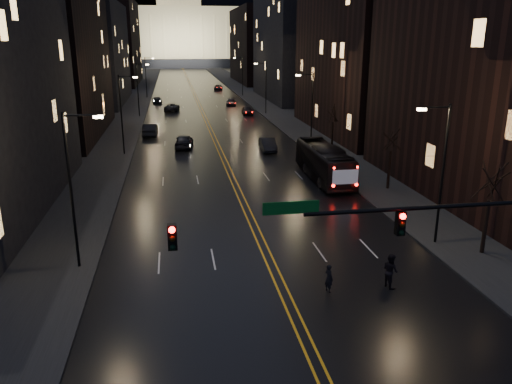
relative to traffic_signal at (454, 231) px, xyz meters
name	(u,v)px	position (x,y,z in m)	size (l,w,h in m)	color
ground	(311,352)	(-5.91, 0.00, -5.10)	(900.00, 900.00, 0.00)	black
road	(191,86)	(-5.91, 130.00, -5.09)	(20.00, 320.00, 0.02)	black
sidewalk_left	(141,86)	(-19.91, 130.00, -5.02)	(8.00, 320.00, 0.16)	black
sidewalk_right	(239,85)	(8.09, 130.00, -5.02)	(8.00, 320.00, 0.16)	black
center_line	(191,86)	(-5.91, 130.00, -5.08)	(0.62, 320.00, 0.01)	orange
building_left_mid	(46,29)	(-26.91, 54.00, 8.90)	(12.00, 30.00, 28.00)	black
building_left_far	(92,53)	(-26.91, 92.00, 4.90)	(12.00, 34.00, 20.00)	black
building_left_dist	(116,42)	(-26.91, 140.00, 6.90)	(12.00, 40.00, 24.00)	black
building_right_near	(504,48)	(15.09, 20.00, 6.90)	(12.00, 26.00, 24.00)	black
building_right_mid	(293,38)	(15.09, 92.00, 7.90)	(12.00, 34.00, 26.00)	black
building_right_dist	(257,46)	(15.09, 140.00, 5.90)	(12.00, 40.00, 22.00)	black
capitol	(180,31)	(-5.91, 250.00, 12.05)	(90.00, 50.00, 58.50)	black
traffic_signal	(454,231)	(0.00, 0.00, 0.00)	(17.29, 0.45, 7.00)	black
streetlamp_right_near	(440,168)	(4.91, 10.00, -0.02)	(2.13, 0.25, 9.00)	black
streetlamp_left_near	(74,184)	(-16.72, 10.00, -0.02)	(2.13, 0.25, 9.00)	black
streetlamp_right_mid	(311,106)	(4.91, 40.00, -0.02)	(2.13, 0.25, 9.00)	black
streetlamp_left_mid	(123,111)	(-16.72, 40.00, -0.02)	(2.13, 0.25, 9.00)	black
streetlamp_right_far	(265,85)	(4.91, 70.00, -0.02)	(2.13, 0.25, 9.00)	black
streetlamp_left_far	(139,87)	(-16.72, 70.00, -0.02)	(2.13, 0.25, 9.00)	black
streetlamp_right_dist	(242,74)	(4.91, 100.00, -0.02)	(2.13, 0.25, 9.00)	black
streetlamp_left_dist	(147,75)	(-16.72, 100.00, -0.02)	(2.13, 0.25, 9.00)	black
tree_right_near	(491,184)	(7.09, 8.00, -0.58)	(2.40, 2.40, 6.65)	black
tree_right_mid	(391,139)	(7.09, 22.00, -0.58)	(2.40, 2.40, 6.65)	black
tree_right_far	(333,113)	(7.09, 38.00, -0.58)	(2.40, 2.40, 6.65)	black
bus	(324,162)	(2.59, 26.42, -3.49)	(2.72, 11.61, 3.23)	black
oncoming_car_a	(184,141)	(-10.05, 42.95, -4.26)	(1.99, 4.94, 1.68)	black
oncoming_car_b	(150,130)	(-14.41, 51.80, -4.25)	(1.80, 5.16, 1.70)	black
oncoming_car_c	(172,107)	(-11.36, 76.75, -4.38)	(2.39, 5.18, 1.44)	black
oncoming_car_d	(157,100)	(-14.41, 89.25, -4.42)	(1.90, 4.68, 1.36)	black
receding_car_a	(268,145)	(-0.29, 39.51, -4.33)	(1.64, 4.71, 1.55)	black
receding_car_b	(247,111)	(1.71, 69.60, -4.36)	(1.76, 4.38, 1.49)	black
receding_car_c	(231,102)	(0.34, 82.45, -4.41)	(1.93, 4.76, 1.38)	black
receding_car_d	(218,87)	(0.90, 116.75, -4.45)	(2.15, 4.67, 1.30)	black
pedestrian_a	(329,278)	(-3.59, 5.00, -4.33)	(0.56, 0.37, 1.54)	black
pedestrian_b	(390,271)	(-0.22, 5.00, -4.16)	(0.92, 0.50, 1.89)	black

